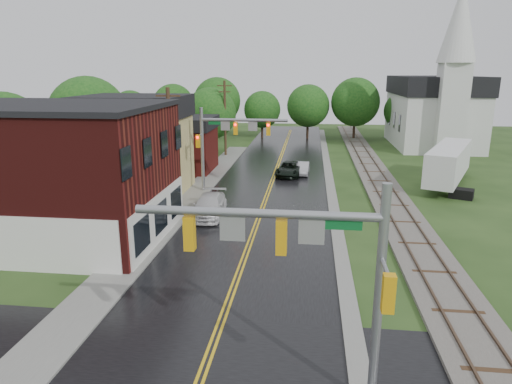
% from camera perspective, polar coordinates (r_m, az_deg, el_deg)
% --- Properties ---
extents(main_road, '(10.00, 90.00, 0.02)m').
position_cam_1_polar(main_road, '(41.85, 1.87, 0.90)').
color(main_road, black).
rests_on(main_road, ground).
extents(curb_right, '(0.80, 70.00, 0.12)m').
position_cam_1_polar(curb_right, '(46.61, 9.04, 2.18)').
color(curb_right, gray).
rests_on(curb_right, ground).
extents(sidewalk_left, '(2.40, 50.00, 0.12)m').
position_cam_1_polar(sidewalk_left, '(38.12, -8.13, -0.66)').
color(sidewalk_left, gray).
rests_on(sidewalk_left, ground).
extents(brick_building, '(14.30, 10.30, 8.30)m').
position_cam_1_polar(brick_building, '(30.63, -24.75, 2.23)').
color(brick_building, '#48110F').
rests_on(brick_building, ground).
extents(yellow_house, '(8.00, 7.00, 6.40)m').
position_cam_1_polar(yellow_house, '(39.82, -14.64, 4.40)').
color(yellow_house, tan).
rests_on(yellow_house, ground).
extents(darkred_building, '(7.00, 6.00, 4.40)m').
position_cam_1_polar(darkred_building, '(48.06, -9.59, 5.22)').
color(darkred_building, '#3F0F0C').
rests_on(darkred_building, ground).
extents(church, '(10.40, 18.40, 20.00)m').
position_cam_1_polar(church, '(66.41, 21.58, 10.21)').
color(church, silver).
rests_on(church, ground).
extents(railroad, '(3.20, 80.00, 0.30)m').
position_cam_1_polar(railroad, '(47.00, 14.66, 2.12)').
color(railroad, '#59544C').
rests_on(railroad, ground).
extents(traffic_signal_near, '(7.34, 0.30, 7.20)m').
position_cam_1_polar(traffic_signal_near, '(13.49, 6.38, -7.88)').
color(traffic_signal_near, gray).
rests_on(traffic_signal_near, ground).
extents(traffic_signal_far, '(7.34, 0.43, 7.20)m').
position_cam_1_polar(traffic_signal_far, '(38.43, -3.67, 7.17)').
color(traffic_signal_far, gray).
rests_on(traffic_signal_far, ground).
extents(utility_pole_b, '(1.80, 0.28, 9.00)m').
position_cam_1_polar(utility_pole_b, '(34.46, -10.65, 5.61)').
color(utility_pole_b, '#382616').
rests_on(utility_pole_b, ground).
extents(utility_pole_c, '(1.80, 0.28, 9.00)m').
position_cam_1_polar(utility_pole_c, '(55.67, -3.89, 9.33)').
color(utility_pole_c, '#382616').
rests_on(utility_pole_c, ground).
extents(tree_left_a, '(6.80, 6.80, 8.67)m').
position_cam_1_polar(tree_left_a, '(40.19, -28.88, 5.89)').
color(tree_left_a, black).
rests_on(tree_left_a, ground).
extents(tree_left_b, '(7.60, 7.60, 9.69)m').
position_cam_1_polar(tree_left_b, '(47.61, -20.05, 8.72)').
color(tree_left_b, black).
rests_on(tree_left_b, ground).
extents(tree_left_c, '(6.00, 6.00, 7.65)m').
position_cam_1_polar(tree_left_c, '(53.53, -12.23, 8.58)').
color(tree_left_c, black).
rests_on(tree_left_c, ground).
extents(tree_left_e, '(6.40, 6.40, 8.16)m').
position_cam_1_polar(tree_left_e, '(57.92, -5.56, 9.60)').
color(tree_left_e, black).
rests_on(tree_left_e, ground).
extents(suv_dark, '(2.87, 5.16, 1.37)m').
position_cam_1_polar(suv_dark, '(45.45, 4.24, 2.88)').
color(suv_dark, black).
rests_on(suv_dark, ground).
extents(sedan_silver, '(1.42, 3.72, 1.21)m').
position_cam_1_polar(sedan_silver, '(46.20, 5.83, 2.95)').
color(sedan_silver, '#AEAEB3').
rests_on(sedan_silver, ground).
extents(pickup_white, '(2.29, 5.25, 1.50)m').
position_cam_1_polar(pickup_white, '(32.88, -5.90, -1.76)').
color(pickup_white, silver).
rests_on(pickup_white, ground).
extents(semi_trailer, '(6.73, 11.38, 3.63)m').
position_cam_1_polar(semi_trailer, '(44.51, 22.99, 3.43)').
color(semi_trailer, black).
rests_on(semi_trailer, ground).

